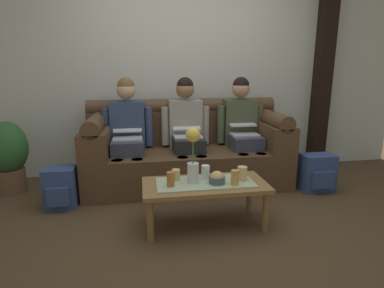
{
  "coord_description": "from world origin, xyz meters",
  "views": [
    {
      "loc": [
        -0.51,
        -2.28,
        1.31
      ],
      "look_at": [
        0.0,
        0.78,
        0.56
      ],
      "focal_mm": 29.0,
      "sensor_mm": 36.0,
      "label": 1
    }
  ],
  "objects_px": {
    "person_left": "(128,129)",
    "flower_vase": "(193,153)",
    "cup_far_left": "(176,175)",
    "backpack_left": "(61,188)",
    "cup_far_right": "(205,172)",
    "coffee_table": "(205,188)",
    "backpack_right": "(317,173)",
    "person_right": "(242,126)",
    "cup_far_center": "(171,179)",
    "cup_near_right": "(235,178)",
    "person_middle": "(186,128)",
    "snack_bowl": "(217,178)",
    "potted_plant": "(8,154)",
    "couch": "(187,152)",
    "cup_near_left": "(242,173)"
  },
  "relations": [
    {
      "from": "snack_bowl",
      "to": "potted_plant",
      "type": "relative_size",
      "value": 0.17
    },
    {
      "from": "person_left",
      "to": "coffee_table",
      "type": "relative_size",
      "value": 1.18
    },
    {
      "from": "backpack_right",
      "to": "snack_bowl",
      "type": "bearing_deg",
      "value": -154.71
    },
    {
      "from": "cup_far_left",
      "to": "person_middle",
      "type": "bearing_deg",
      "value": 76.39
    },
    {
      "from": "cup_far_center",
      "to": "cup_far_right",
      "type": "bearing_deg",
      "value": 23.22
    },
    {
      "from": "person_left",
      "to": "backpack_left",
      "type": "distance_m",
      "value": 0.92
    },
    {
      "from": "person_middle",
      "to": "person_left",
      "type": "bearing_deg",
      "value": 180.0
    },
    {
      "from": "couch",
      "to": "person_right",
      "type": "distance_m",
      "value": 0.72
    },
    {
      "from": "cup_far_center",
      "to": "flower_vase",
      "type": "bearing_deg",
      "value": 17.0
    },
    {
      "from": "cup_far_left",
      "to": "backpack_left",
      "type": "distance_m",
      "value": 1.19
    },
    {
      "from": "cup_far_left",
      "to": "cup_far_right",
      "type": "xyz_separation_m",
      "value": [
        0.25,
        -0.01,
        0.01
      ]
    },
    {
      "from": "cup_far_center",
      "to": "backpack_right",
      "type": "relative_size",
      "value": 0.29
    },
    {
      "from": "person_left",
      "to": "cup_near_right",
      "type": "relative_size",
      "value": 9.85
    },
    {
      "from": "person_right",
      "to": "potted_plant",
      "type": "height_order",
      "value": "person_right"
    },
    {
      "from": "person_left",
      "to": "coffee_table",
      "type": "height_order",
      "value": "person_left"
    },
    {
      "from": "person_left",
      "to": "backpack_left",
      "type": "xyz_separation_m",
      "value": [
        -0.63,
        -0.49,
        -0.46
      ]
    },
    {
      "from": "cup_near_right",
      "to": "backpack_right",
      "type": "distance_m",
      "value": 1.35
    },
    {
      "from": "cup_near_right",
      "to": "coffee_table",
      "type": "bearing_deg",
      "value": 154.66
    },
    {
      "from": "potted_plant",
      "to": "cup_far_center",
      "type": "bearing_deg",
      "value": -34.52
    },
    {
      "from": "person_left",
      "to": "flower_vase",
      "type": "distance_m",
      "value": 1.19
    },
    {
      "from": "person_middle",
      "to": "flower_vase",
      "type": "bearing_deg",
      "value": -95.49
    },
    {
      "from": "coffee_table",
      "to": "cup_near_right",
      "type": "height_order",
      "value": "cup_near_right"
    },
    {
      "from": "cup_near_left",
      "to": "cup_far_right",
      "type": "height_order",
      "value": "same"
    },
    {
      "from": "cup_far_right",
      "to": "potted_plant",
      "type": "height_order",
      "value": "potted_plant"
    },
    {
      "from": "cup_near_right",
      "to": "flower_vase",
      "type": "bearing_deg",
      "value": 160.52
    },
    {
      "from": "cup_far_right",
      "to": "person_right",
      "type": "bearing_deg",
      "value": 56.58
    },
    {
      "from": "cup_near_left",
      "to": "backpack_right",
      "type": "bearing_deg",
      "value": 28.21
    },
    {
      "from": "cup_near_left",
      "to": "flower_vase",
      "type": "bearing_deg",
      "value": 178.01
    },
    {
      "from": "person_middle",
      "to": "backpack_left",
      "type": "bearing_deg",
      "value": -159.31
    },
    {
      "from": "person_left",
      "to": "person_right",
      "type": "relative_size",
      "value": 1.0
    },
    {
      "from": "couch",
      "to": "backpack_left",
      "type": "distance_m",
      "value": 1.4
    },
    {
      "from": "coffee_table",
      "to": "backpack_right",
      "type": "xyz_separation_m",
      "value": [
        1.37,
        0.56,
        -0.13
      ]
    },
    {
      "from": "flower_vase",
      "to": "cup_far_right",
      "type": "height_order",
      "value": "flower_vase"
    },
    {
      "from": "cup_far_left",
      "to": "backpack_left",
      "type": "height_order",
      "value": "cup_far_left"
    },
    {
      "from": "person_right",
      "to": "person_middle",
      "type": "bearing_deg",
      "value": 179.98
    },
    {
      "from": "person_left",
      "to": "cup_far_right",
      "type": "height_order",
      "value": "person_left"
    },
    {
      "from": "cup_near_left",
      "to": "cup_near_right",
      "type": "xyz_separation_m",
      "value": [
        -0.1,
        -0.1,
        0.0
      ]
    },
    {
      "from": "cup_far_right",
      "to": "potted_plant",
      "type": "bearing_deg",
      "value": 153.11
    },
    {
      "from": "snack_bowl",
      "to": "cup_near_right",
      "type": "xyz_separation_m",
      "value": [
        0.13,
        -0.06,
        0.02
      ]
    },
    {
      "from": "couch",
      "to": "person_left",
      "type": "xyz_separation_m",
      "value": [
        -0.66,
        -0.0,
        0.29
      ]
    },
    {
      "from": "cup_near_left",
      "to": "backpack_left",
      "type": "distance_m",
      "value": 1.73
    },
    {
      "from": "couch",
      "to": "potted_plant",
      "type": "bearing_deg",
      "value": 179.68
    },
    {
      "from": "person_right",
      "to": "couch",
      "type": "bearing_deg",
      "value": 179.66
    },
    {
      "from": "snack_bowl",
      "to": "cup_near_left",
      "type": "distance_m",
      "value": 0.23
    },
    {
      "from": "cup_far_center",
      "to": "coffee_table",
      "type": "bearing_deg",
      "value": 9.71
    },
    {
      "from": "flower_vase",
      "to": "cup_far_right",
      "type": "distance_m",
      "value": 0.24
    },
    {
      "from": "person_left",
      "to": "coffee_table",
      "type": "xyz_separation_m",
      "value": [
        0.66,
        -1.05,
        -0.33
      ]
    },
    {
      "from": "snack_bowl",
      "to": "cup_far_right",
      "type": "relative_size",
      "value": 1.16
    },
    {
      "from": "person_right",
      "to": "backpack_right",
      "type": "relative_size",
      "value": 2.99
    },
    {
      "from": "cup_near_left",
      "to": "cup_far_center",
      "type": "bearing_deg",
      "value": -175.89
    }
  ]
}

